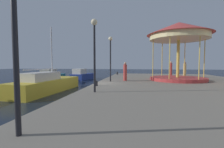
{
  "coord_description": "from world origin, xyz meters",
  "views": [
    {
      "loc": [
        3.5,
        -12.73,
        2.4
      ],
      "look_at": [
        0.52,
        5.73,
        1.21
      ],
      "focal_mm": 25.04,
      "sensor_mm": 36.0,
      "label": 1
    }
  ],
  "objects_px": {
    "lamp_post_near_edge": "(14,0)",
    "lamp_post_far_end": "(110,51)",
    "carousel": "(179,37)",
    "person_near_carousel": "(171,69)",
    "sailboat_yellow": "(47,84)",
    "person_far_corner": "(125,72)",
    "motorboat_blue": "(82,75)",
    "bollard_south": "(96,83)",
    "lamp_post_mid_promenade": "(94,42)",
    "person_mid_promenade": "(185,70)",
    "bollard_north": "(117,73)",
    "motorboat_teal": "(52,77)"
  },
  "relations": [
    {
      "from": "lamp_post_near_edge",
      "to": "lamp_post_far_end",
      "type": "distance_m",
      "value": 11.09
    },
    {
      "from": "carousel",
      "to": "person_near_carousel",
      "type": "height_order",
      "value": "carousel"
    },
    {
      "from": "carousel",
      "to": "person_near_carousel",
      "type": "xyz_separation_m",
      "value": [
        0.45,
        5.42,
        -3.29
      ]
    },
    {
      "from": "sailboat_yellow",
      "to": "carousel",
      "type": "bearing_deg",
      "value": 19.11
    },
    {
      "from": "carousel",
      "to": "person_far_corner",
      "type": "bearing_deg",
      "value": -167.3
    },
    {
      "from": "person_far_corner",
      "to": "lamp_post_far_end",
      "type": "bearing_deg",
      "value": -145.41
    },
    {
      "from": "motorboat_blue",
      "to": "bollard_south",
      "type": "distance_m",
      "value": 13.19
    },
    {
      "from": "carousel",
      "to": "bollard_south",
      "type": "bearing_deg",
      "value": -143.5
    },
    {
      "from": "lamp_post_mid_promenade",
      "to": "person_far_corner",
      "type": "relative_size",
      "value": 2.29
    },
    {
      "from": "person_mid_promenade",
      "to": "lamp_post_far_end",
      "type": "bearing_deg",
      "value": -144.96
    },
    {
      "from": "lamp_post_far_end",
      "to": "bollard_south",
      "type": "relative_size",
      "value": 10.2
    },
    {
      "from": "bollard_south",
      "to": "person_mid_promenade",
      "type": "bearing_deg",
      "value": 45.46
    },
    {
      "from": "motorboat_blue",
      "to": "bollard_north",
      "type": "bearing_deg",
      "value": 6.09
    },
    {
      "from": "sailboat_yellow",
      "to": "carousel",
      "type": "distance_m",
      "value": 12.96
    },
    {
      "from": "lamp_post_far_end",
      "to": "sailboat_yellow",
      "type": "bearing_deg",
      "value": -159.18
    },
    {
      "from": "lamp_post_near_edge",
      "to": "bollard_north",
      "type": "bearing_deg",
      "value": 91.11
    },
    {
      "from": "person_far_corner",
      "to": "motorboat_blue",
      "type": "bearing_deg",
      "value": 132.2
    },
    {
      "from": "bollard_north",
      "to": "lamp_post_mid_promenade",
      "type": "bearing_deg",
      "value": -87.63
    },
    {
      "from": "lamp_post_near_edge",
      "to": "motorboat_blue",
      "type": "bearing_deg",
      "value": 106.21
    },
    {
      "from": "motorboat_teal",
      "to": "lamp_post_mid_promenade",
      "type": "relative_size",
      "value": 1.24
    },
    {
      "from": "lamp_post_mid_promenade",
      "to": "person_mid_promenade",
      "type": "relative_size",
      "value": 2.16
    },
    {
      "from": "person_mid_promenade",
      "to": "bollard_north",
      "type": "bearing_deg",
      "value": 155.82
    },
    {
      "from": "lamp_post_far_end",
      "to": "person_far_corner",
      "type": "height_order",
      "value": "lamp_post_far_end"
    },
    {
      "from": "carousel",
      "to": "lamp_post_near_edge",
      "type": "bearing_deg",
      "value": -116.53
    },
    {
      "from": "motorboat_teal",
      "to": "person_near_carousel",
      "type": "relative_size",
      "value": 2.58
    },
    {
      "from": "motorboat_teal",
      "to": "bollard_south",
      "type": "relative_size",
      "value": 12.73
    },
    {
      "from": "lamp_post_near_edge",
      "to": "bollard_north",
      "type": "height_order",
      "value": "lamp_post_near_edge"
    },
    {
      "from": "lamp_post_near_edge",
      "to": "lamp_post_mid_promenade",
      "type": "xyz_separation_m",
      "value": [
        0.22,
        5.54,
        -0.12
      ]
    },
    {
      "from": "lamp_post_mid_promenade",
      "to": "lamp_post_far_end",
      "type": "relative_size",
      "value": 1.01
    },
    {
      "from": "lamp_post_near_edge",
      "to": "lamp_post_mid_promenade",
      "type": "distance_m",
      "value": 5.55
    },
    {
      "from": "motorboat_teal",
      "to": "lamp_post_mid_promenade",
      "type": "bearing_deg",
      "value": -49.39
    },
    {
      "from": "carousel",
      "to": "motorboat_blue",
      "type": "bearing_deg",
      "value": 150.87
    },
    {
      "from": "carousel",
      "to": "lamp_post_far_end",
      "type": "bearing_deg",
      "value": -162.3
    },
    {
      "from": "person_mid_promenade",
      "to": "motorboat_blue",
      "type": "bearing_deg",
      "value": 166.8
    },
    {
      "from": "motorboat_teal",
      "to": "lamp_post_far_end",
      "type": "xyz_separation_m",
      "value": [
        8.32,
        -4.21,
        2.92
      ]
    },
    {
      "from": "motorboat_blue",
      "to": "motorboat_teal",
      "type": "relative_size",
      "value": 0.85
    },
    {
      "from": "person_near_carousel",
      "to": "carousel",
      "type": "bearing_deg",
      "value": -94.74
    },
    {
      "from": "person_mid_promenade",
      "to": "lamp_post_mid_promenade",
      "type": "bearing_deg",
      "value": -125.58
    },
    {
      "from": "bollard_south",
      "to": "person_mid_promenade",
      "type": "distance_m",
      "value": 12.24
    },
    {
      "from": "carousel",
      "to": "person_mid_promenade",
      "type": "distance_m",
      "value": 5.18
    },
    {
      "from": "bollard_south",
      "to": "bollard_north",
      "type": "relative_size",
      "value": 1.0
    },
    {
      "from": "motorboat_blue",
      "to": "bollard_north",
      "type": "distance_m",
      "value": 5.46
    },
    {
      "from": "bollard_north",
      "to": "lamp_post_near_edge",
      "type": "bearing_deg",
      "value": -88.89
    },
    {
      "from": "bollard_south",
      "to": "person_near_carousel",
      "type": "xyz_separation_m",
      "value": [
        7.35,
        10.52,
        0.73
      ]
    },
    {
      "from": "person_mid_promenade",
      "to": "person_near_carousel",
      "type": "distance_m",
      "value": 2.19
    },
    {
      "from": "person_near_carousel",
      "to": "bollard_south",
      "type": "bearing_deg",
      "value": -124.94
    },
    {
      "from": "person_mid_promenade",
      "to": "motorboat_teal",
      "type": "bearing_deg",
      "value": -175.03
    },
    {
      "from": "motorboat_teal",
      "to": "bollard_south",
      "type": "height_order",
      "value": "motorboat_teal"
    },
    {
      "from": "motorboat_blue",
      "to": "lamp_post_mid_promenade",
      "type": "xyz_separation_m",
      "value": [
        6.04,
        -14.46,
        3.0
      ]
    },
    {
      "from": "motorboat_teal",
      "to": "carousel",
      "type": "distance_m",
      "value": 15.47
    }
  ]
}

